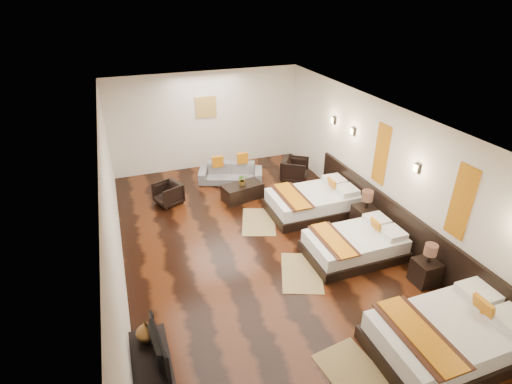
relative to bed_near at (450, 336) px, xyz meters
name	(u,v)px	position (x,y,z in m)	size (l,w,h in m)	color
floor	(265,254)	(-1.70, 3.17, -0.30)	(5.50, 9.50, 0.01)	black
ceiling	(267,122)	(-1.70, 3.17, 2.50)	(5.50, 9.50, 0.01)	white
back_wall	(207,121)	(-1.70, 7.92, 1.10)	(5.50, 0.01, 2.80)	silver
left_wall	(113,220)	(-4.45, 3.17, 1.10)	(0.01, 9.50, 2.80)	silver
right_wall	(389,173)	(1.05, 3.17, 1.10)	(0.01, 9.50, 2.80)	silver
headboard_panel	(404,231)	(1.01, 2.37, 0.15)	(0.08, 6.60, 0.90)	black
bed_near	(450,336)	(0.00, 0.00, 0.00)	(2.26, 1.42, 0.86)	black
bed_mid	(355,245)	(0.00, 2.53, -0.04)	(1.94, 1.22, 0.74)	black
bed_far	(314,202)	(0.00, 4.36, -0.02)	(2.11, 1.33, 0.80)	black
nightstand_a	(426,269)	(0.75, 1.37, 0.00)	(0.42, 0.42, 0.84)	black
nightstand_b	(365,215)	(0.75, 3.35, 0.03)	(0.47, 0.47, 0.93)	black
jute_mat_near	(357,377)	(-1.52, 0.05, -0.29)	(0.75, 1.20, 0.01)	olive
jute_mat_mid	(301,272)	(-1.26, 2.38, -0.29)	(0.75, 1.20, 0.01)	olive
jute_mat_far	(259,222)	(-1.40, 4.37, -0.29)	(0.75, 1.20, 0.01)	olive
tv	(153,349)	(-4.15, 0.81, 0.50)	(0.84, 0.11, 0.49)	black
figurine	(146,331)	(-4.20, 1.23, 0.41)	(0.29, 0.29, 0.31)	brown
sofa	(231,173)	(-1.40, 6.62, -0.04)	(1.73, 0.68, 0.51)	slate
armchair_left	(168,194)	(-3.22, 5.96, -0.02)	(0.59, 0.60, 0.55)	black
armchair_right	(295,170)	(0.30, 6.09, 0.02)	(0.68, 0.70, 0.64)	black
coffee_table	(242,192)	(-1.40, 5.57, -0.10)	(1.00, 0.50, 0.40)	black
table_plant	(242,180)	(-1.40, 5.54, 0.25)	(0.26, 0.23, 0.29)	#2B6321
orange_panel_a	(461,202)	(1.03, 1.27, 1.40)	(0.04, 0.40, 1.30)	#D86014
orange_panel_b	(381,154)	(1.03, 3.47, 1.40)	(0.04, 0.40, 1.30)	#D86014
sconce_mid	(417,168)	(1.01, 2.37, 1.55)	(0.07, 0.12, 0.18)	black
sconce_far	(353,131)	(1.01, 4.57, 1.55)	(0.07, 0.12, 0.18)	black
sconce_lounge	(333,120)	(1.01, 5.47, 1.55)	(0.07, 0.12, 0.18)	black
gold_artwork	(206,107)	(-1.70, 7.90, 1.50)	(0.60, 0.04, 0.60)	#AD873F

